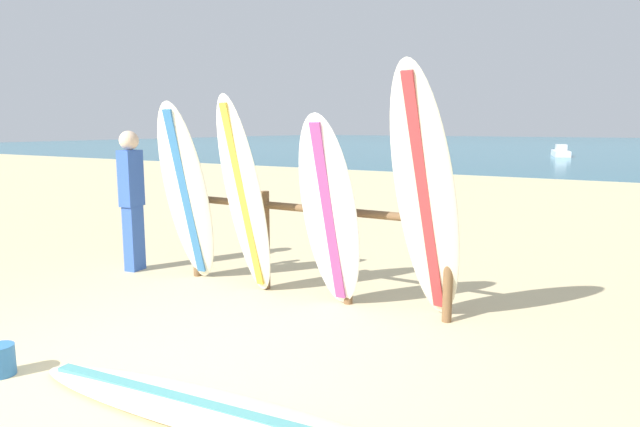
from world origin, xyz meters
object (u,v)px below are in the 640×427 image
Objects in this scene: surfboard_leaning_left at (245,198)px; surfboard_rack at (305,232)px; surfboard_leaning_center at (426,199)px; small_boat_offshore at (561,152)px; surfboard_lying_on_sand at (213,411)px; sand_bucket at (0,360)px; surfboard_leaning_center_left at (330,215)px; beachgoer_standing at (132,195)px; surfboard_leaning_far_left at (187,194)px.

surfboard_rack is at bearing 35.79° from surfboard_leaning_left.
small_boat_offshore is (-3.39, 31.64, -0.91)m from surfboard_leaning_center.
sand_bucket is at bearing -168.42° from surfboard_lying_on_sand.
surfboard_lying_on_sand is (0.37, -2.09, -0.93)m from surfboard_leaning_center_left.
surfboard_leaning_center_left is 0.59× the size of small_boat_offshore.
surfboard_leaning_center is 2.51m from surfboard_lying_on_sand.
beachgoer_standing is 31.59m from small_boat_offshore.
surfboard_rack is at bearing 145.70° from surfboard_leaning_center_left.
surfboard_leaning_center is (1.42, -0.26, 0.48)m from surfboard_rack.
surfboard_leaning_center_left is at bearing -175.13° from surfboard_leaning_center.
sand_bucket is at bearing -77.64° from surfboard_leaning_far_left.
surfboard_leaning_center reaches higher than surfboard_lying_on_sand.
surfboard_lying_on_sand is at bearing -85.20° from small_boat_offshore.
surfboard_leaning_center_left is at bearing -85.55° from small_boat_offshore.
surfboard_leaning_center_left is at bearing -1.35° from surfboard_leaning_far_left.
beachgoer_standing is (-3.29, 2.23, 0.92)m from surfboard_lying_on_sand.
surfboard_leaning_center is at bearing -83.88° from small_boat_offshore.
surfboard_leaning_left is 1.10× the size of surfboard_leaning_center_left.
surfboard_leaning_center is at bearing -10.36° from surfboard_rack.
surfboard_leaning_left is at bearing -87.35° from small_boat_offshore.
surfboard_rack is 2.97m from sand_bucket.
surfboard_leaning_left is (0.89, -0.07, 0.02)m from surfboard_leaning_far_left.
surfboard_leaning_left is 2.68m from surfboard_lying_on_sand.
surfboard_rack reaches higher than surfboard_lying_on_sand.
small_boat_offshore is (0.45, 31.58, -0.70)m from beachgoer_standing.
surfboard_leaning_far_left is at bearing -5.34° from beachgoer_standing.
surfboard_leaning_left is 1.93m from surfboard_leaning_center.
sand_bucket is at bearing -58.71° from beachgoer_standing.
surfboard_lying_on_sand is at bearing -56.29° from surfboard_leaning_left.
surfboard_lying_on_sand is at bearing -104.22° from surfboard_leaning_center.
small_boat_offshore is at bearing 94.80° from surfboard_lying_on_sand.
surfboard_lying_on_sand is 1.76m from sand_bucket.
surfboard_leaning_center_left is 2.32m from surfboard_lying_on_sand.
surfboard_rack is at bearing 4.63° from beachgoer_standing.
surfboard_leaning_left reaches higher than sand_bucket.
beachgoer_standing is at bearing 174.66° from surfboard_leaning_far_left.
beachgoer_standing is (-2.92, 0.14, -0.00)m from surfboard_leaning_center_left.
surfboard_leaning_far_left is 2.82m from surfboard_leaning_center.
surfboard_leaning_far_left reaches higher than sand_bucket.
surfboard_leaning_center_left is 1.11× the size of beachgoer_standing.
surfboard_leaning_center reaches higher than small_boat_offshore.
sand_bucket is (-0.35, -2.41, -0.95)m from surfboard_leaning_left.
small_boat_offshore is (-1.47, 31.75, -0.80)m from surfboard_leaning_left.
surfboard_leaning_center_left is (0.49, -0.34, 0.27)m from surfboard_rack.
surfboard_lying_on_sand is (-0.55, -2.17, -1.14)m from surfboard_leaning_center.
sand_bucket is (1.12, -34.17, -0.14)m from small_boat_offshore.
surfboard_leaning_far_left is (-1.40, -0.29, 0.34)m from surfboard_rack.
surfboard_leaning_left reaches higher than surfboard_rack.
surfboard_leaning_center_left is 31.83m from small_boat_offshore.
surfboard_lying_on_sand is 1.68× the size of beachgoer_standing.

